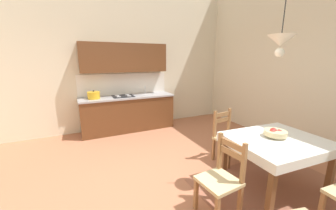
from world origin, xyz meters
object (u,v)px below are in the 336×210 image
Objects in this scene: kitchen_cabinetry at (127,97)px; pendant_lamp at (281,41)px; dining_table at (276,147)px; dining_chair_kitchen_side at (227,138)px; dining_chair_tv_side at (221,179)px; fruit_bowl at (275,133)px.

kitchen_cabinetry is 3.66m from pendant_lamp.
dining_table is 0.91m from dining_chair_kitchen_side.
dining_chair_tv_side reaches higher than dining_table.
fruit_bowl is 1.22m from pendant_lamp.
fruit_bowl is at bearing 11.14° from pendant_lamp.
kitchen_cabinetry is 2.52× the size of dining_chair_tv_side.
dining_table is at bearing -9.84° from pendant_lamp.
dining_chair_kitchen_side is 3.10× the size of fruit_bowl.
dining_table is at bearing -108.95° from fruit_bowl.
dining_chair_kitchen_side is at bearing 94.02° from dining_table.
kitchen_cabinetry is 1.79× the size of dining_table.
dining_chair_tv_side reaches higher than fruit_bowl.
pendant_lamp is (-0.07, -0.87, 1.58)m from dining_chair_kitchen_side.
kitchen_cabinetry is 2.52× the size of dining_chair_kitchen_side.
dining_table is 1.41× the size of dining_chair_tv_side.
dining_table is 1.41× the size of dining_chair_kitchen_side.
dining_table is at bearing 3.05° from dining_chair_tv_side.
dining_chair_tv_side is at bearing -174.88° from pendant_lamp.
fruit_bowl is at bearing -84.45° from dining_chair_kitchen_side.
pendant_lamp reaches higher than fruit_bowl.
pendant_lamp is (0.85, 0.08, 1.58)m from dining_chair_tv_side.
dining_chair_kitchen_side reaches higher than fruit_bowl.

